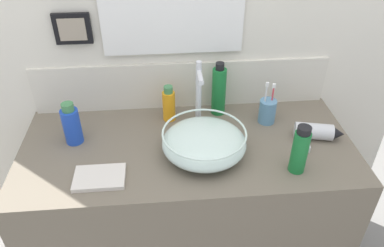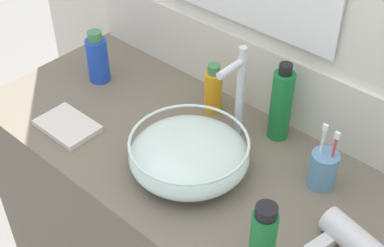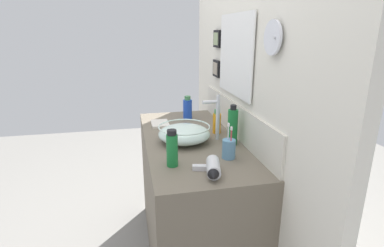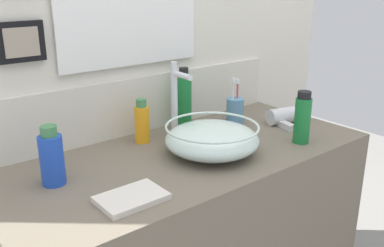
{
  "view_description": "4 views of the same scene",
  "coord_description": "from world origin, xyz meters",
  "views": [
    {
      "loc": [
        -0.08,
        -1.13,
        1.78
      ],
      "look_at": [
        0.02,
        0.0,
        0.98
      ],
      "focal_mm": 35.0,
      "sensor_mm": 36.0,
      "label": 1
    },
    {
      "loc": [
        0.74,
        -0.8,
        1.86
      ],
      "look_at": [
        0.02,
        0.0,
        0.98
      ],
      "focal_mm": 50.0,
      "sensor_mm": 36.0,
      "label": 2
    },
    {
      "loc": [
        1.72,
        -0.36,
        1.52
      ],
      "look_at": [
        0.02,
        0.0,
        0.98
      ],
      "focal_mm": 28.0,
      "sensor_mm": 36.0,
      "label": 3
    },
    {
      "loc": [
        -0.82,
        -1.04,
        1.43
      ],
      "look_at": [
        0.02,
        0.0,
        0.98
      ],
      "focal_mm": 40.0,
      "sensor_mm": 36.0,
      "label": 4
    }
  ],
  "objects": [
    {
      "name": "hand_towel",
      "position": [
        -0.32,
        -0.16,
        0.89
      ],
      "size": [
        0.17,
        0.12,
        0.02
      ],
      "primitive_type": "cube",
      "color": "silver",
      "rests_on": "vanity_counter"
    },
    {
      "name": "soap_dispenser",
      "position": [
        -0.44,
        0.06,
        0.96
      ],
      "size": [
        0.07,
        0.07,
        0.17
      ],
      "color": "blue",
      "rests_on": "vanity_counter"
    },
    {
      "name": "lotion_bottle",
      "position": [
        0.15,
        0.21,
        0.99
      ],
      "size": [
        0.06,
        0.06,
        0.24
      ],
      "color": "#197233",
      "rests_on": "vanity_counter"
    },
    {
      "name": "back_panel",
      "position": [
        -0.0,
        0.32,
        1.22
      ],
      "size": [
        2.04,
        0.09,
        2.45
      ],
      "color": "silver",
      "rests_on": "ground"
    },
    {
      "name": "toothbrush_cup",
      "position": [
        0.34,
        0.13,
        0.93
      ],
      "size": [
        0.07,
        0.07,
        0.19
      ],
      "color": "#598CB2",
      "rests_on": "vanity_counter"
    },
    {
      "name": "hair_drier",
      "position": [
        0.51,
        -0.01,
        0.91
      ],
      "size": [
        0.2,
        0.14,
        0.06
      ],
      "color": "silver",
      "rests_on": "vanity_counter"
    },
    {
      "name": "spray_bottle",
      "position": [
        -0.06,
        0.18,
        0.95
      ],
      "size": [
        0.05,
        0.05,
        0.16
      ],
      "color": "orange",
      "rests_on": "vanity_counter"
    },
    {
      "name": "shampoo_bottle",
      "position": [
        0.37,
        -0.18,
        0.97
      ],
      "size": [
        0.06,
        0.06,
        0.19
      ],
      "color": "#197233",
      "rests_on": "vanity_counter"
    },
    {
      "name": "glass_bowl_sink",
      "position": [
        0.06,
        -0.06,
        0.93
      ],
      "size": [
        0.31,
        0.31,
        0.1
      ],
      "color": "silver",
      "rests_on": "vanity_counter"
    },
    {
      "name": "faucet",
      "position": [
        0.06,
        0.14,
        1.03
      ],
      "size": [
        0.02,
        0.11,
        0.28
      ],
      "color": "silver",
      "rests_on": "vanity_counter"
    }
  ]
}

